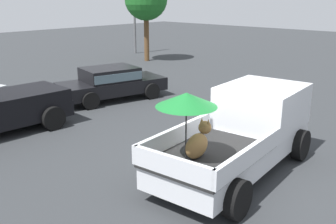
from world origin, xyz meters
TOP-DOWN VIEW (x-y plane):
  - ground_plane at (0.00, 0.00)m, footprint 80.00×80.00m
  - pickup_truck_main at (0.40, 0.05)m, footprint 5.20×2.62m
  - parked_sedan_near at (2.39, 7.52)m, footprint 4.59×2.69m
  - motel_sign at (12.00, 16.51)m, footprint 1.40×0.16m

SIDE VIEW (x-z plane):
  - ground_plane at x=0.00m, z-range 0.00..0.00m
  - parked_sedan_near at x=2.39m, z-range 0.08..1.41m
  - pickup_truck_main at x=0.40m, z-range -0.18..2.12m
  - motel_sign at x=12.00m, z-range 0.96..5.57m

